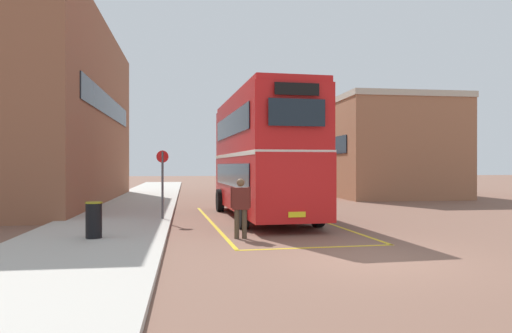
# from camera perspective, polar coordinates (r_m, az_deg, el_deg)

# --- Properties ---
(ground_plane) EXTENTS (135.60, 135.60, 0.00)m
(ground_plane) POSITION_cam_1_polar(r_m,az_deg,el_deg) (24.83, 0.88, -4.62)
(ground_plane) COLOR brown
(sidewalk_left) EXTENTS (4.00, 57.60, 0.14)m
(sidewalk_left) POSITION_cam_1_polar(r_m,az_deg,el_deg) (27.01, -13.74, -4.09)
(sidewalk_left) COLOR #B2ADA3
(sidewalk_left) RESTS_ON ground
(brick_building_left) EXTENTS (6.63, 18.63, 9.51)m
(brick_building_left) POSITION_cam_1_polar(r_m,az_deg,el_deg) (27.70, -23.96, 5.71)
(brick_building_left) COLOR brown
(brick_building_left) RESTS_ON ground
(depot_building_right) EXTENTS (7.53, 12.63, 6.42)m
(depot_building_right) POSITION_cam_1_polar(r_m,az_deg,el_deg) (34.59, 14.04, 2.05)
(depot_building_right) COLOR #9E6647
(depot_building_right) RESTS_ON ground
(double_decker_bus) EXTENTS (3.19, 9.82, 4.75)m
(double_decker_bus) POSITION_cam_1_polar(r_m,az_deg,el_deg) (18.58, 0.69, 1.53)
(double_decker_bus) COLOR black
(double_decker_bus) RESTS_ON ground
(single_deck_bus) EXTENTS (2.93, 9.52, 3.02)m
(single_deck_bus) POSITION_cam_1_polar(r_m,az_deg,el_deg) (39.45, 1.74, -0.46)
(single_deck_bus) COLOR black
(single_deck_bus) RESTS_ON ground
(pedestrian_boarding) EXTENTS (0.57, 0.25, 1.69)m
(pedestrian_boarding) POSITION_cam_1_polar(r_m,az_deg,el_deg) (13.43, -1.85, -4.50)
(pedestrian_boarding) COLOR #473828
(pedestrian_boarding) RESTS_ON ground
(litter_bin) EXTENTS (0.44, 0.44, 0.96)m
(litter_bin) POSITION_cam_1_polar(r_m,az_deg,el_deg) (13.35, -18.82, -6.06)
(litter_bin) COLOR black
(litter_bin) RESTS_ON sidewalk_left
(bus_stop_sign) EXTENTS (0.43, 0.15, 2.46)m
(bus_stop_sign) POSITION_cam_1_polar(r_m,az_deg,el_deg) (17.50, -11.12, -1.27)
(bus_stop_sign) COLOR #4C4C51
(bus_stop_sign) RESTS_ON sidewalk_left
(bay_marking_yellow) EXTENTS (4.80, 11.92, 0.01)m
(bay_marking_yellow) POSITION_cam_1_polar(r_m,az_deg,el_deg) (16.89, 1.85, -6.85)
(bay_marking_yellow) COLOR gold
(bay_marking_yellow) RESTS_ON ground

